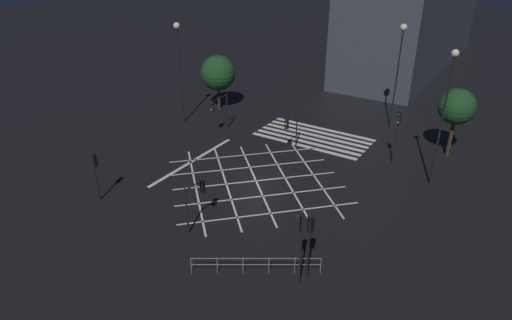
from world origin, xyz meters
TOP-DOWN VIEW (x-y plane):
  - ground_plane at (0.00, 0.00)m, footprint 200.00×200.00m
  - road_markings at (0.37, -5.91)m, footprint 15.56×20.15m
  - traffic_light_median_north at (-0.04, 6.97)m, footprint 0.36×1.91m
  - traffic_light_nw_main at (-8.08, 8.50)m, footprint 0.39×0.36m
  - traffic_light_median_south at (0.47, -6.18)m, footprint 0.36×2.17m
  - traffic_light_se_cross at (7.96, -6.00)m, footprint 0.36×2.54m
  - traffic_light_sw_cross at (-7.88, -8.43)m, footprint 0.36×0.39m
  - traffic_light_ne_cross at (7.89, 8.18)m, footprint 0.36×0.39m
  - traffic_light_nw_cross at (-8.28, 7.74)m, footprint 0.36×0.39m
  - street_lamp_east at (-11.32, -6.65)m, footprint 0.53×0.53m
  - street_lamp_west at (-5.27, -15.86)m, footprint 0.62×0.62m
  - street_lamp_far at (12.60, -6.31)m, footprint 0.61×0.61m
  - street_tree_near at (-11.32, -12.55)m, footprint 2.96×2.96m
  - street_tree_far at (11.89, -11.29)m, footprint 3.65×3.65m
  - pedestrian_railing at (-5.66, 8.86)m, footprint 6.10×3.91m

SIDE VIEW (x-z plane):
  - ground_plane at x=0.00m, z-range 0.00..0.00m
  - road_markings at x=0.37m, z-range 0.00..0.01m
  - pedestrian_railing at x=-5.66m, z-range 0.15..1.20m
  - traffic_light_median_north at x=-0.04m, z-range 0.73..3.99m
  - traffic_light_median_south at x=0.47m, z-range 0.77..4.11m
  - traffic_light_se_cross at x=7.96m, z-range 0.83..4.35m
  - traffic_light_ne_cross at x=7.89m, z-range 0.78..4.40m
  - traffic_light_nw_cross at x=-8.28m, z-range 0.88..4.99m
  - traffic_light_sw_cross at x=-7.88m, z-range 0.95..5.45m
  - traffic_light_nw_main at x=-8.08m, z-range 0.96..5.52m
  - street_tree_far at x=11.89m, z-range 1.03..6.76m
  - street_tree_near at x=-11.32m, z-range 1.41..7.27m
  - street_lamp_east at x=-11.32m, z-range 1.97..12.14m
  - street_lamp_far at x=12.60m, z-range 2.44..12.14m
  - street_lamp_west at x=-5.27m, z-range 2.51..12.36m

